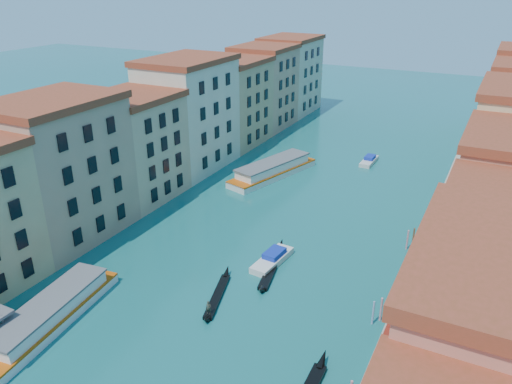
{
  "coord_description": "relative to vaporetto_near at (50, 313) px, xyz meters",
  "views": [
    {
      "loc": [
        27.08,
        -5.6,
        34.51
      ],
      "look_at": [
        -1.36,
        50.49,
        7.19
      ],
      "focal_mm": 35.0,
      "sensor_mm": 36.0,
      "label": 1
    }
  ],
  "objects": [
    {
      "name": "vaporetto_far",
      "position": [
        3.04,
        49.87,
        0.1
      ],
      "size": [
        10.0,
        20.68,
        3.0
      ],
      "rotation": [
        0.0,
        0.0,
        -0.28
      ],
      "color": "silver",
      "rests_on": "ground"
    },
    {
      "name": "vaporetto_near",
      "position": [
        0.0,
        0.0,
        0.0
      ],
      "size": [
        6.49,
        19.01,
        2.77
      ],
      "rotation": [
        0.0,
        0.0,
        0.12
      ],
      "color": "white",
      "rests_on": "ground"
    },
    {
      "name": "mooring_poles_right",
      "position": [
        31.55,
        5.3,
        0.05
      ],
      "size": [
        1.44,
        54.24,
        3.2
      ],
      "color": "#51331B",
      "rests_on": "ground"
    },
    {
      "name": "motorboat_far",
      "position": [
        17.21,
        65.14,
        -0.71
      ],
      "size": [
        2.25,
        6.73,
        1.38
      ],
      "rotation": [
        0.0,
        0.0,
        -0.02
      ],
      "color": "silver",
      "rests_on": "ground"
    },
    {
      "name": "left_bank_palazzos",
      "position": [
        -13.55,
        41.18,
        8.46
      ],
      "size": [
        12.8,
        128.4,
        21.0
      ],
      "color": "tan",
      "rests_on": "ground"
    },
    {
      "name": "gondola_fore",
      "position": [
        13.59,
        12.05,
        -0.87
      ],
      "size": [
        4.01,
        11.14,
        2.27
      ],
      "rotation": [
        0.0,
        0.0,
        0.28
      ],
      "color": "black",
      "rests_on": "ground"
    },
    {
      "name": "motorboat_mid",
      "position": [
        16.04,
        22.02,
        -0.64
      ],
      "size": [
        3.05,
        7.71,
        1.56
      ],
      "rotation": [
        0.0,
        0.0,
        -0.09
      ],
      "color": "silver",
      "rests_on": "ground"
    },
    {
      "name": "gondola_far",
      "position": [
        16.63,
        20.64,
        -0.87
      ],
      "size": [
        3.59,
        12.83,
        1.83
      ],
      "rotation": [
        0.0,
        0.0,
        0.21
      ],
      "color": "black",
      "rests_on": "ground"
    },
    {
      "name": "quay",
      "position": [
        34.45,
        41.5,
        -0.75
      ],
      "size": [
        4.0,
        140.0,
        1.0
      ],
      "primitive_type": "cube",
      "color": "gray",
      "rests_on": "ground"
    }
  ]
}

